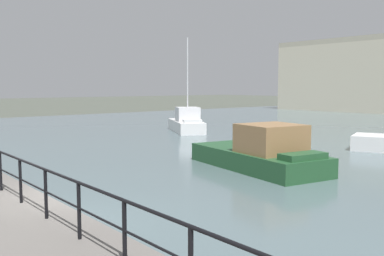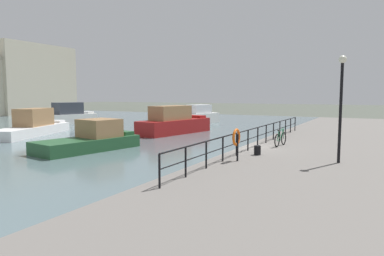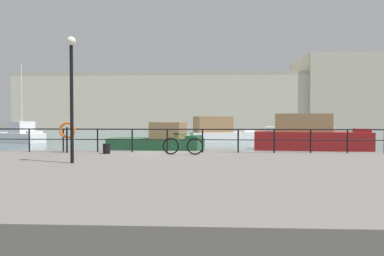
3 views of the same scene
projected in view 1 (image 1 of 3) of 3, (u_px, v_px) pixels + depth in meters
ground_plane at (52, 226)px, 11.02m from camera, size 240.00×240.00×0.00m
moored_blue_motorboat at (187, 123)px, 33.72m from camera, size 5.71×4.16×7.15m
moored_green_narrowboat at (261, 153)px, 18.46m from camera, size 6.99×3.72×1.97m
quay_railing at (20, 173)px, 10.37m from camera, size 19.34×0.07×1.08m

